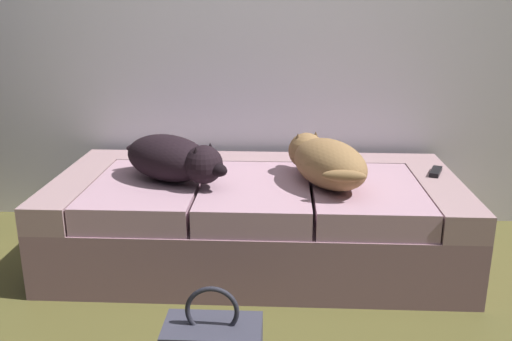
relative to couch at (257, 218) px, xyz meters
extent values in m
cube|color=#85616B|center=(0.00, 0.00, -0.06)|extent=(1.95, 0.96, 0.30)
cube|color=gray|center=(-0.87, 0.00, 0.15)|extent=(0.20, 0.96, 0.12)
cube|color=gray|center=(0.87, 0.00, 0.15)|extent=(0.20, 0.96, 0.12)
cube|color=gray|center=(0.00, 0.38, 0.15)|extent=(1.55, 0.20, 0.12)
cube|color=#A98293|center=(-0.52, -0.10, 0.15)|extent=(0.50, 0.74, 0.12)
cube|color=#A98293|center=(0.00, -0.10, 0.15)|extent=(0.50, 0.74, 0.12)
cube|color=#A98293|center=(0.52, -0.10, 0.15)|extent=(0.50, 0.74, 0.12)
ellipsoid|color=black|center=(-0.42, -0.05, 0.32)|extent=(0.54, 0.48, 0.22)
sphere|color=black|center=(-0.23, -0.18, 0.33)|extent=(0.18, 0.18, 0.18)
ellipsoid|color=black|center=(-0.16, -0.22, 0.32)|extent=(0.12, 0.11, 0.06)
cone|color=black|center=(-0.20, -0.14, 0.39)|extent=(0.05, 0.05, 0.05)
cone|color=black|center=(-0.26, -0.22, 0.39)|extent=(0.05, 0.05, 0.05)
ellipsoid|color=black|center=(-0.57, 0.11, 0.33)|extent=(0.19, 0.13, 0.05)
ellipsoid|color=olive|center=(0.34, -0.12, 0.32)|extent=(0.45, 0.54, 0.22)
sphere|color=olive|center=(0.24, 0.08, 0.33)|extent=(0.18, 0.18, 0.18)
ellipsoid|color=#513B24|center=(0.21, 0.16, 0.32)|extent=(0.10, 0.12, 0.06)
cone|color=#513B24|center=(0.20, 0.06, 0.39)|extent=(0.05, 0.05, 0.05)
cone|color=#513B24|center=(0.29, 0.11, 0.39)|extent=(0.05, 0.05, 0.05)
ellipsoid|color=olive|center=(0.38, -0.34, 0.33)|extent=(0.19, 0.07, 0.05)
cube|color=black|center=(0.88, 0.10, 0.22)|extent=(0.10, 0.16, 0.02)
torus|color=#24232D|center=(-0.09, -1.00, 0.08)|extent=(0.18, 0.02, 0.18)
camera|label=1|loc=(0.12, -2.55, 1.03)|focal=38.83mm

